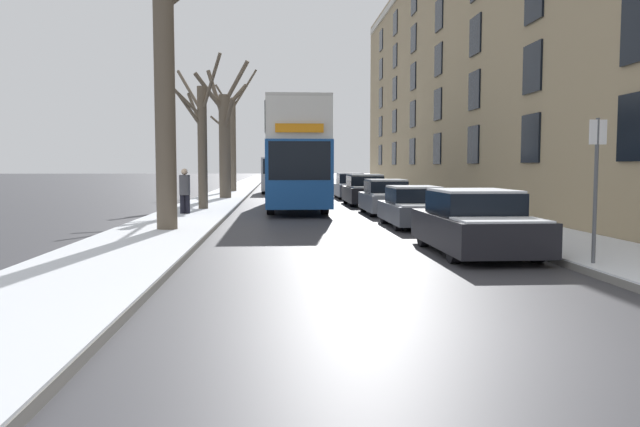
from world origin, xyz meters
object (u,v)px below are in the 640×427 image
(double_decker_bus, at_px, (295,152))
(parked_car_0, at_px, (475,224))
(parked_car_3, at_px, (365,191))
(bare_tree_left_1, at_px, (201,138))
(street_sign_post, at_px, (596,185))
(bare_tree_left_0, at_px, (167,79))
(pedestrian_left_sidewalk, at_px, (185,191))
(parked_car_1, at_px, (414,208))
(parked_car_4, at_px, (350,187))
(parked_car_2, at_px, (386,198))
(bare_tree_left_3, at_px, (232,139))
(oncoming_van, at_px, (276,174))
(bare_tree_left_2, at_px, (225,137))

(double_decker_bus, xyz_separation_m, parked_car_0, (3.50, -14.71, -1.91))
(parked_car_0, xyz_separation_m, parked_car_3, (-0.00, 17.18, 0.04))
(parked_car_3, bearing_deg, bare_tree_left_1, -149.47)
(street_sign_post, bearing_deg, parked_car_0, 119.67)
(parked_car_0, height_order, parked_car_3, parked_car_3)
(bare_tree_left_0, relative_size, pedestrian_left_sidewalk, 4.54)
(bare_tree_left_0, distance_m, bare_tree_left_1, 8.56)
(parked_car_3, bearing_deg, double_decker_bus, -144.85)
(parked_car_1, height_order, parked_car_4, parked_car_4)
(pedestrian_left_sidewalk, bearing_deg, parked_car_2, 3.75)
(parked_car_2, bearing_deg, bare_tree_left_0, -136.63)
(pedestrian_left_sidewalk, distance_m, street_sign_post, 15.48)
(double_decker_bus, bearing_deg, bare_tree_left_3, 103.54)
(parked_car_0, distance_m, oncoming_van, 31.58)
(bare_tree_left_0, xyz_separation_m, pedestrian_left_sidewalk, (-0.41, 5.73, -3.28))
(bare_tree_left_2, xyz_separation_m, parked_car_1, (7.20, -15.64, -2.92))
(bare_tree_left_2, relative_size, parked_car_2, 1.94)
(bare_tree_left_2, height_order, pedestrian_left_sidewalk, bare_tree_left_2)
(bare_tree_left_3, bearing_deg, street_sign_post, -75.23)
(bare_tree_left_2, distance_m, parked_car_4, 7.93)
(pedestrian_left_sidewalk, bearing_deg, bare_tree_left_2, 82.53)
(bare_tree_left_1, relative_size, parked_car_0, 1.49)
(bare_tree_left_3, distance_m, double_decker_bus, 16.97)
(oncoming_van, bearing_deg, bare_tree_left_2, -106.49)
(double_decker_bus, bearing_deg, bare_tree_left_1, -153.99)
(bare_tree_left_1, bearing_deg, bare_tree_left_2, 88.45)
(double_decker_bus, xyz_separation_m, street_sign_post, (4.90, -17.17, -0.99))
(bare_tree_left_1, height_order, parked_car_0, bare_tree_left_1)
(parked_car_1, bearing_deg, parked_car_4, 90.00)
(bare_tree_left_0, distance_m, parked_car_0, 9.23)
(bare_tree_left_0, relative_size, parked_car_2, 2.09)
(parked_car_1, height_order, parked_car_2, parked_car_2)
(parked_car_4, height_order, street_sign_post, street_sign_post)
(bare_tree_left_0, relative_size, parked_car_1, 2.10)
(parked_car_3, xyz_separation_m, parked_car_4, (0.00, 6.28, -0.01))
(bare_tree_left_2, distance_m, oncoming_van, 10.20)
(pedestrian_left_sidewalk, relative_size, street_sign_post, 0.66)
(oncoming_van, xyz_separation_m, pedestrian_left_sidewalk, (-3.34, -21.22, -0.35))
(bare_tree_left_0, relative_size, street_sign_post, 3.00)
(bare_tree_left_2, height_order, parked_car_0, bare_tree_left_2)
(parked_car_4, xyz_separation_m, pedestrian_left_sidewalk, (-7.72, -13.42, 0.31))
(parked_car_2, bearing_deg, parked_car_0, -90.00)
(bare_tree_left_2, distance_m, bare_tree_left_3, 9.46)
(parked_car_1, distance_m, parked_car_3, 11.10)
(oncoming_van, bearing_deg, street_sign_post, -80.29)
(parked_car_0, bearing_deg, parked_car_2, 90.00)
(bare_tree_left_2, relative_size, parked_car_3, 1.71)
(bare_tree_left_2, relative_size, pedestrian_left_sidewalk, 4.20)
(bare_tree_left_3, distance_m, parked_car_2, 21.53)
(double_decker_bus, relative_size, parked_car_3, 2.48)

